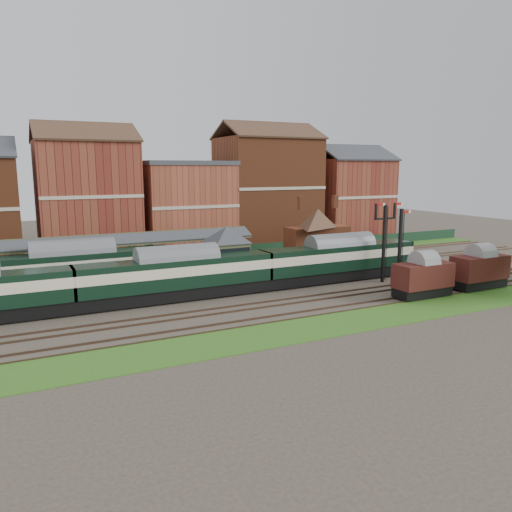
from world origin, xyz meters
name	(u,v)px	position (x,y,z in m)	size (l,w,h in m)	color
ground	(269,289)	(0.00, 0.00, 0.00)	(160.00, 160.00, 0.00)	#473D33
grass_back	(209,262)	(0.00, 16.00, 0.03)	(90.00, 4.50, 0.06)	#2D6619
grass_front	(342,322)	(0.00, -12.00, 0.03)	(90.00, 5.00, 0.06)	#2D6619
fence	(204,254)	(0.00, 18.00, 0.75)	(90.00, 0.12, 1.50)	#193823
platform	(187,271)	(-5.00, 9.75, 0.50)	(55.00, 3.40, 1.00)	#2D2D2D
signal_box	(227,254)	(-3.00, 3.25, 3.19)	(5.40, 5.40, 6.00)	#677754
brick_hut	(296,267)	(5.00, 3.25, 1.20)	(3.20, 2.64, 2.94)	maroon
station_building	(318,231)	(12.00, 9.75, 3.96)	(8.10, 8.10, 5.90)	brown
canopy	(131,237)	(-11.00, 9.75, 4.58)	(26.00, 3.89, 4.08)	#4E5334
semaphore_bracket	(384,238)	(12.04, -2.50, 4.63)	(3.60, 0.25, 8.18)	black
semaphore_siding	(400,250)	(10.02, -7.00, 4.16)	(1.23, 0.25, 8.00)	black
town_backdrop	(184,202)	(-0.18, 25.00, 7.00)	(69.00, 10.00, 16.00)	brown
dmu_train	(178,274)	(-9.18, 0.00, 2.37)	(52.65, 2.77, 4.05)	black
platform_railcar	(74,268)	(-17.15, 6.50, 2.45)	(18.17, 2.86, 4.18)	black
goods_van_a	(423,277)	(11.10, -9.00, 1.91)	(5.50, 2.38, 3.34)	black
goods_van_b	(479,269)	(18.43, -9.00, 1.97)	(5.69, 2.47, 3.45)	black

